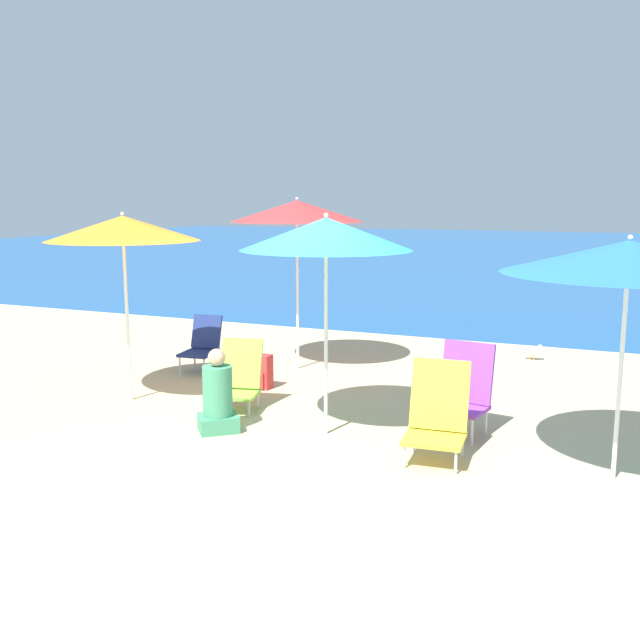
{
  "coord_description": "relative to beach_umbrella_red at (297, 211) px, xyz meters",
  "views": [
    {
      "loc": [
        2.81,
        -5.72,
        2.25
      ],
      "look_at": [
        -0.08,
        0.98,
        1.0
      ],
      "focal_mm": 40.0,
      "sensor_mm": 36.0,
      "label": 1
    }
  ],
  "objects": [
    {
      "name": "person_seated_near",
      "position": [
        0.4,
        -2.68,
        -1.75
      ],
      "size": [
        0.49,
        0.48,
        0.82
      ],
      "rotation": [
        0.0,
        0.0,
        -0.87
      ],
      "color": "#3F8C66",
      "rests_on": "ground"
    },
    {
      "name": "ground_plane",
      "position": [
        1.15,
        -2.71,
        -2.08
      ],
      "size": [
        60.0,
        60.0,
        0.0
      ],
      "primitive_type": "plane",
      "color": "#C6B284"
    },
    {
      "name": "beach_umbrella_blue",
      "position": [
        3.98,
        -2.45,
        -0.28
      ],
      "size": [
        1.94,
        1.94,
        1.97
      ],
      "color": "white",
      "rests_on": "ground"
    },
    {
      "name": "beach_chair_purple",
      "position": [
        2.6,
        -1.78,
        -1.64
      ],
      "size": [
        0.59,
        0.57,
        0.88
      ],
      "rotation": [
        0.0,
        0.0,
        -0.17
      ],
      "color": "silver",
      "rests_on": "ground"
    },
    {
      "name": "beach_chair_navy",
      "position": [
        -1.1,
        -0.62,
        -1.72
      ],
      "size": [
        0.47,
        0.62,
        0.72
      ],
      "rotation": [
        0.0,
        0.0,
        0.12
      ],
      "color": "silver",
      "rests_on": "ground"
    },
    {
      "name": "sea_water",
      "position": [
        1.15,
        22.77,
        -2.08
      ],
      "size": [
        60.0,
        40.0,
        0.01
      ],
      "color": "#1E5699",
      "rests_on": "ground"
    },
    {
      "name": "beach_umbrella_teal",
      "position": [
        1.39,
        -2.34,
        -0.16
      ],
      "size": [
        1.61,
        1.61,
        2.12
      ],
      "color": "white",
      "rests_on": "ground"
    },
    {
      "name": "beach_chair_lime",
      "position": [
        0.21,
        -1.94,
        -1.73
      ],
      "size": [
        0.56,
        0.62,
        0.74
      ],
      "rotation": [
        0.0,
        0.0,
        0.23
      ],
      "color": "silver",
      "rests_on": "ground"
    },
    {
      "name": "beach_chair_yellow",
      "position": [
        2.54,
        -2.55,
        -1.69
      ],
      "size": [
        0.55,
        0.62,
        0.85
      ],
      "rotation": [
        0.0,
        0.0,
        0.08
      ],
      "color": "silver",
      "rests_on": "ground"
    },
    {
      "name": "beach_umbrella_orange",
      "position": [
        -1.09,
        -2.13,
        -0.16
      ],
      "size": [
        1.67,
        1.67,
        2.1
      ],
      "color": "white",
      "rests_on": "ground"
    },
    {
      "name": "backpack_red",
      "position": [
        0.02,
        -1.1,
        -1.88
      ],
      "size": [
        0.26,
        0.2,
        0.41
      ],
      "color": "red",
      "rests_on": "ground"
    },
    {
      "name": "seagull",
      "position": [
        2.83,
        1.75,
        -1.94
      ],
      "size": [
        0.27,
        0.11,
        0.23
      ],
      "color": "gold",
      "rests_on": "ground"
    },
    {
      "name": "beach_umbrella_red",
      "position": [
        0.0,
        0.0,
        0.0
      ],
      "size": [
        1.74,
        1.74,
        2.27
      ],
      "color": "white",
      "rests_on": "ground"
    }
  ]
}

